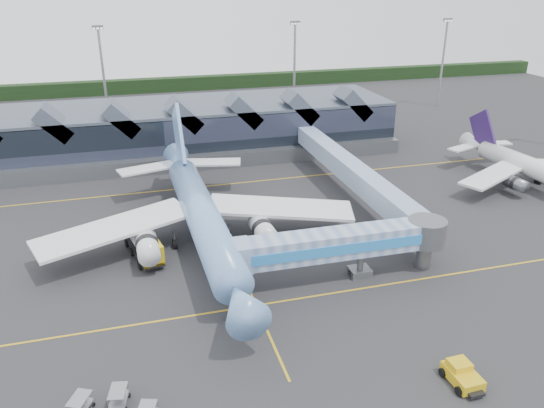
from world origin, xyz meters
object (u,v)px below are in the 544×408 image
object	(u,v)px
fuel_truck	(142,240)
main_airliner	(200,212)
regional_jet	(528,166)
pushback_tug	(462,375)
jet_bridge	(353,243)

from	to	relation	value
fuel_truck	main_airliner	bearing A→B (deg)	-5.13
regional_jet	main_airliner	bearing A→B (deg)	-179.80
main_airliner	pushback_tug	distance (m)	36.50
main_airliner	pushback_tug	xyz separation A→B (m)	(17.53, -31.80, -3.72)
fuel_truck	pushback_tug	xyz separation A→B (m)	(25.12, -30.86, -1.16)
jet_bridge	fuel_truck	xyz separation A→B (m)	(-23.00, 12.06, -2.42)
main_airliner	regional_jet	xyz separation A→B (m)	(55.11, 6.03, -1.10)
main_airliner	regional_jet	bearing A→B (deg)	4.93
main_airliner	fuel_truck	size ratio (longest dim) A/B	4.55
jet_bridge	pushback_tug	world-z (taller)	jet_bridge
jet_bridge	fuel_truck	world-z (taller)	jet_bridge
jet_bridge	fuel_truck	size ratio (longest dim) A/B	2.49
main_airliner	pushback_tug	world-z (taller)	main_airliner
main_airliner	regional_jet	size ratio (longest dim) A/B	1.52
jet_bridge	pushback_tug	xyz separation A→B (m)	(2.12, -18.80, -3.58)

